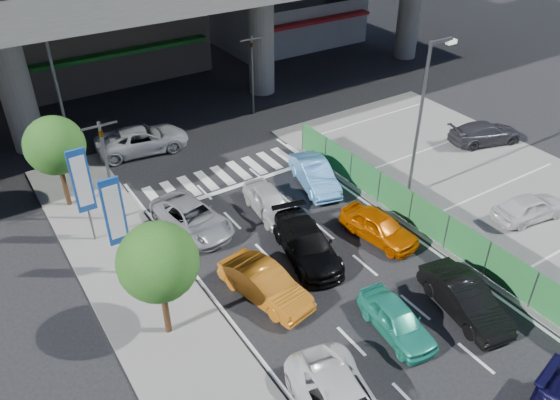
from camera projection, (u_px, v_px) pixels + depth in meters
ground at (384, 324)px, 20.60m from camera, size 120.00×120.00×0.00m
parking_lot at (524, 209)px, 26.97m from camera, size 12.00×28.00×0.06m
sidewalk_left at (169, 331)px, 20.19m from camera, size 4.00×30.00×0.12m
fence_run at (464, 244)px, 23.20m from camera, size 0.16×22.00×1.80m
traffic_light_left at (103, 148)px, 24.02m from camera, size 1.60×1.24×5.20m
traffic_light_right at (252, 56)px, 34.22m from camera, size 1.60×1.24×5.20m
street_lamp_right at (424, 109)px, 25.42m from camera, size 1.65×0.22×8.00m
street_lamp_left at (61, 87)px, 27.70m from camera, size 1.65×0.22×8.00m
signboard_near at (115, 215)px, 21.24m from camera, size 0.80×0.14×4.70m
signboard_far at (82, 184)px, 23.16m from camera, size 0.80×0.14×4.70m
tree_near at (158, 262)px, 18.36m from camera, size 2.80×2.80×4.80m
tree_far at (55, 146)px, 25.34m from camera, size 2.80×2.80×4.80m
taxi_teal_mid at (397, 320)px, 19.94m from camera, size 1.83×3.70×1.21m
hatch_black_mid_right at (465, 299)px, 20.74m from camera, size 2.17×4.38×1.38m
taxi_orange_left at (265, 284)px, 21.42m from camera, size 2.32×4.40×1.38m
sedan_black_mid at (307, 243)px, 23.58m from camera, size 2.96×5.07×1.38m
taxi_orange_right at (379, 227)px, 24.66m from camera, size 2.14×4.04×1.31m
wagon_silver_front_left at (192, 217)px, 25.28m from camera, size 2.87×4.91×1.28m
sedan_white_front_mid at (269, 202)px, 26.36m from camera, size 1.98×3.96×1.30m
kei_truck_front_right at (315, 175)px, 28.41m from camera, size 2.46×4.42×1.38m
crossing_wagon_silver at (142, 139)px, 31.65m from camera, size 5.56×3.10×1.47m
parked_sedan_white at (530, 207)px, 25.89m from camera, size 3.96×2.07×1.28m
parked_sedan_dgrey at (485, 133)px, 32.44m from camera, size 4.73×2.96×1.28m
traffic_cone at (435, 229)px, 24.92m from camera, size 0.40×0.40×0.71m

